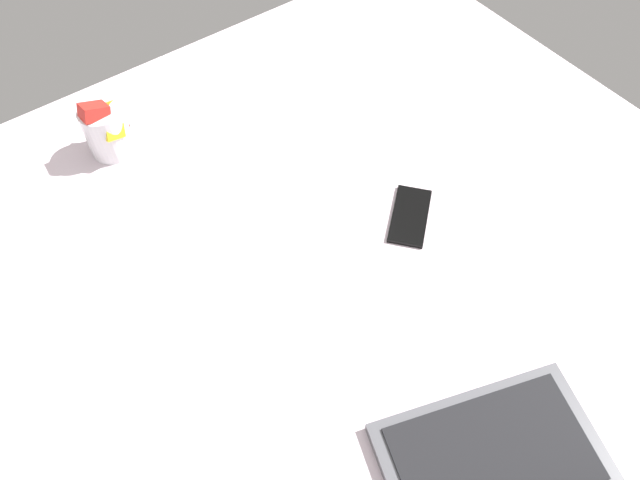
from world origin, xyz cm
name	(u,v)px	position (x,y,z in cm)	size (l,w,h in cm)	color
bed_mattress	(284,306)	(0.00, 0.00, 9.00)	(180.00, 140.00, 18.00)	silver
laptop	(512,480)	(-6.49, 48.68, 22.41)	(38.57, 32.23, 23.00)	#4C4C51
snack_cup	(106,129)	(10.17, -48.38, 23.94)	(9.39, 10.45, 14.22)	silver
cell_phone	(410,216)	(-28.42, 2.52, 18.40)	(6.80, 14.00, 0.80)	black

